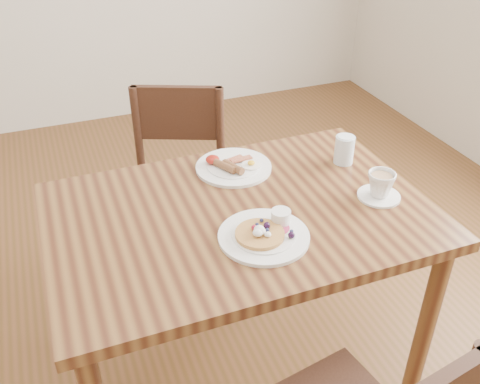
% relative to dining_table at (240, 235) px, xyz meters
% --- Properties ---
extents(ground, '(5.00, 5.00, 0.00)m').
position_rel_dining_table_xyz_m(ground, '(0.00, 0.00, -0.65)').
color(ground, '#583919').
rests_on(ground, ground).
extents(dining_table, '(1.20, 0.80, 0.75)m').
position_rel_dining_table_xyz_m(dining_table, '(0.00, 0.00, 0.00)').
color(dining_table, brown).
rests_on(dining_table, ground).
extents(chair_far, '(0.55, 0.55, 0.88)m').
position_rel_dining_table_xyz_m(chair_far, '(-0.04, 0.63, -0.16)').
color(chair_far, '#381F14').
rests_on(chair_far, ground).
extents(pancake_plate, '(0.27, 0.27, 0.06)m').
position_rel_dining_table_xyz_m(pancake_plate, '(0.02, -0.15, 0.11)').
color(pancake_plate, white).
rests_on(pancake_plate, dining_table).
extents(breakfast_plate, '(0.27, 0.27, 0.04)m').
position_rel_dining_table_xyz_m(breakfast_plate, '(0.07, 0.25, 0.11)').
color(breakfast_plate, white).
rests_on(breakfast_plate, dining_table).
extents(teacup_saucer, '(0.14, 0.14, 0.09)m').
position_rel_dining_table_xyz_m(teacup_saucer, '(0.45, -0.09, 0.14)').
color(teacup_saucer, white).
rests_on(teacup_saucer, dining_table).
extents(water_glass, '(0.07, 0.07, 0.10)m').
position_rel_dining_table_xyz_m(water_glass, '(0.46, 0.15, 0.15)').
color(water_glass, silver).
rests_on(water_glass, dining_table).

